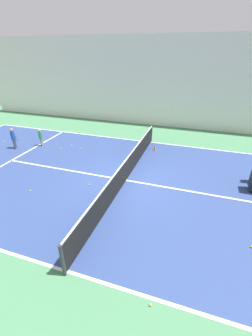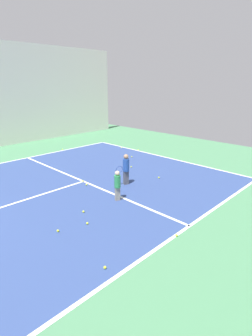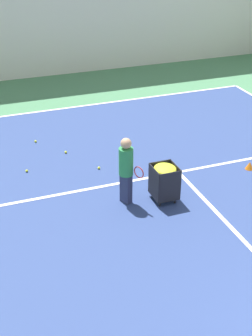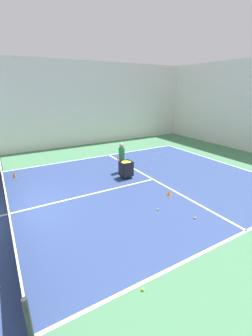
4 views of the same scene
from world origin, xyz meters
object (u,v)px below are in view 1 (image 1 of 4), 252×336
child_midcourt (41,136)px  player_near_baseline (13,137)px  training_cone_1 (155,148)px  tennis_net (126,170)px

child_midcourt → player_near_baseline: bearing=-120.3°
player_near_baseline → training_cone_1: (-2.40, 8.18, -0.56)m
tennis_net → player_near_baseline: 7.79m
training_cone_1 → tennis_net: bearing=-7.8°
child_midcourt → training_cone_1: 7.08m
child_midcourt → training_cone_1: bearing=38.5°
player_near_baseline → child_midcourt: size_ratio=1.15×
player_near_baseline → training_cone_1: size_ratio=3.95×
child_midcourt → training_cone_1: child_midcourt is taller
player_near_baseline → training_cone_1: 8.54m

